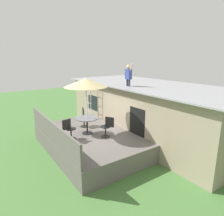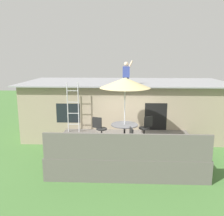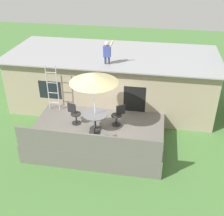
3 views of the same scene
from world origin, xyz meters
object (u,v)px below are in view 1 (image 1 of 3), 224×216
at_px(patio_umbrella, 86,83).
at_px(patio_chair_left, 84,118).
at_px(step_ladder, 89,99).
at_px(patio_table, 87,121).
at_px(person_figure, 129,74).
at_px(patio_chair_right, 107,127).
at_px(patio_chair_near, 69,129).

distance_m(patio_umbrella, patio_chair_left, 2.16).
bearing_deg(step_ladder, patio_table, -30.13).
relative_size(step_ladder, patio_chair_left, 2.39).
bearing_deg(person_figure, step_ladder, -156.54).
bearing_deg(person_figure, patio_chair_right, -66.49).
xyz_separation_m(step_ladder, patio_chair_right, (3.12, -0.79, -0.64)).
relative_size(patio_table, patio_chair_left, 1.13).
bearing_deg(step_ladder, patio_chair_right, -14.17).
bearing_deg(patio_table, patio_umbrella, -153.43).
bearing_deg(patio_umbrella, patio_chair_left, 161.74).
distance_m(step_ladder, patio_chair_near, 3.39).
distance_m(step_ladder, patio_chair_right, 3.28).
xyz_separation_m(patio_chair_left, patio_chair_near, (1.18, -1.27, 0.00)).
bearing_deg(patio_chair_left, patio_table, -0.00).
xyz_separation_m(step_ladder, person_figure, (2.33, 1.01, 1.53)).
distance_m(person_figure, patio_chair_near, 3.92).
bearing_deg(patio_table, patio_chair_left, 161.74).
height_order(patio_table, person_figure, person_figure).
xyz_separation_m(patio_umbrella, patio_chair_left, (-0.98, 0.32, -1.89)).
bearing_deg(step_ladder, patio_chair_near, -42.55).
relative_size(person_figure, patio_chair_near, 1.21).
xyz_separation_m(patio_umbrella, person_figure, (0.08, 2.32, 0.28)).
height_order(patio_chair_right, patio_chair_near, same).
xyz_separation_m(patio_table, step_ladder, (-2.25, 1.31, 0.51)).
bearing_deg(patio_chair_right, patio_umbrella, -0.00).
height_order(patio_chair_left, patio_chair_right, same).
xyz_separation_m(patio_umbrella, patio_chair_right, (0.86, 0.52, -1.89)).
height_order(patio_table, patio_chair_right, patio_chair_right).
relative_size(patio_umbrella, person_figure, 2.29).
bearing_deg(patio_chair_near, patio_table, -0.00).
relative_size(patio_umbrella, patio_chair_right, 2.76).
height_order(patio_umbrella, patio_chair_right, patio_umbrella).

